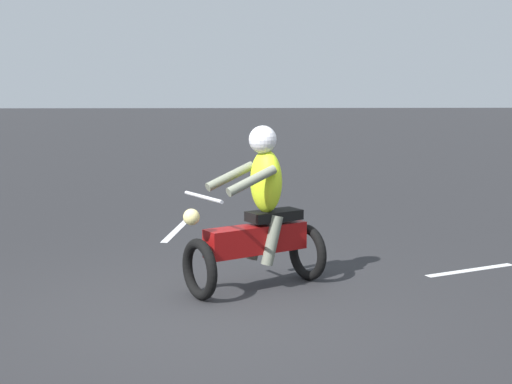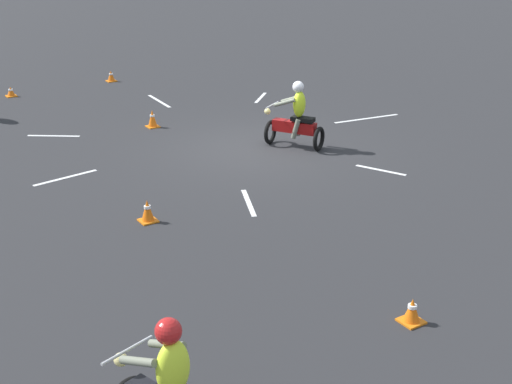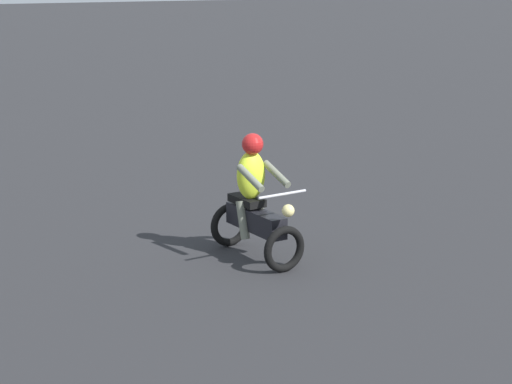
{
  "view_description": "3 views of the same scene",
  "coord_description": "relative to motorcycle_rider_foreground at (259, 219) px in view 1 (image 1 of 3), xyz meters",
  "views": [
    {
      "loc": [
        -0.14,
        6.16,
        2.05
      ],
      "look_at": [
        -0.38,
        -0.86,
        1.0
      ],
      "focal_mm": 50.0,
      "sensor_mm": 36.0,
      "label": 1
    },
    {
      "loc": [
        -13.99,
        8.99,
        5.42
      ],
      "look_at": [
        -4.34,
        2.8,
        0.9
      ],
      "focal_mm": 50.0,
      "sensor_mm": 36.0,
      "label": 2
    },
    {
      "loc": [
        3.67,
        3.0,
        4.13
      ],
      "look_at": [
        -8.31,
        6.45,
        0.9
      ],
      "focal_mm": 70.0,
      "sensor_mm": 36.0,
      "label": 3
    }
  ],
  "objects": [
    {
      "name": "lane_stripe_sw",
      "position": [
        -2.4,
        -0.64,
        -0.72
      ],
      "size": [
        1.15,
        0.58,
        0.01
      ],
      "primitive_type": "cube",
      "rotation": [
        0.0,
        0.0,
        5.13
      ],
      "color": "silver",
      "rests_on": "ground"
    },
    {
      "name": "motorcycle_rider_foreground",
      "position": [
        0.0,
        0.0,
        0.0
      ],
      "size": [
        1.51,
        1.24,
        1.66
      ],
      "rotation": [
        0.0,
        0.0,
        5.26
      ],
      "color": "black",
      "rests_on": "ground"
    },
    {
      "name": "ground_plane",
      "position": [
        0.41,
        0.87,
        -0.73
      ],
      "size": [
        120.0,
        120.0,
        0.0
      ],
      "primitive_type": "plane",
      "color": "#28282B"
    },
    {
      "name": "lane_stripe_s",
      "position": [
        1.04,
        -3.21,
        -0.72
      ],
      "size": [
        0.37,
        2.07,
        0.01
      ],
      "primitive_type": "cube",
      "rotation": [
        0.0,
        0.0,
        6.15
      ],
      "color": "silver",
      "rests_on": "ground"
    }
  ]
}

